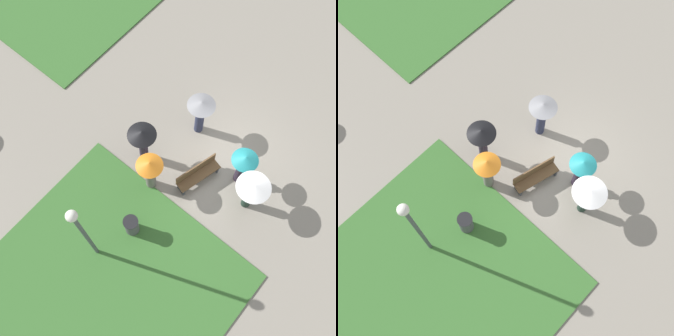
% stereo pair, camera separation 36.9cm
% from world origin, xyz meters
% --- Properties ---
extents(ground_plane, '(90.00, 90.00, 0.00)m').
position_xyz_m(ground_plane, '(0.00, 0.00, 0.00)').
color(ground_plane, gray).
extents(lawn_patch_near, '(8.90, 7.54, 0.06)m').
position_xyz_m(lawn_patch_near, '(-6.85, 0.41, 0.03)').
color(lawn_patch_near, '#386B2D').
rests_on(lawn_patch_near, ground_plane).
extents(park_bench, '(1.71, 0.84, 0.90)m').
position_xyz_m(park_bench, '(-1.16, 0.52, 0.47)').
color(park_bench, brown).
rests_on(park_bench, ground_plane).
extents(lamp_post, '(0.32, 0.32, 4.28)m').
position_xyz_m(lamp_post, '(-5.33, 1.42, 2.76)').
color(lamp_post, '#474C51').
rests_on(lamp_post, ground_plane).
extents(trash_bin, '(0.51, 0.51, 0.96)m').
position_xyz_m(trash_bin, '(-4.02, 1.02, 0.48)').
color(trash_bin, '#4C4C51').
rests_on(trash_bin, ground_plane).
extents(crowd_person_grey, '(1.00, 1.00, 1.88)m').
position_xyz_m(crowd_person_grey, '(0.46, 1.72, 1.32)').
color(crowd_person_grey, '#282D47').
rests_on(crowd_person_grey, ground_plane).
extents(crowd_person_orange, '(0.91, 0.91, 1.88)m').
position_xyz_m(crowd_person_orange, '(-2.35, 1.62, 1.26)').
color(crowd_person_orange, slate).
rests_on(crowd_person_orange, ground_plane).
extents(crowd_person_white, '(1.14, 1.14, 1.78)m').
position_xyz_m(crowd_person_white, '(-0.80, -1.36, 1.33)').
color(crowd_person_white, '#1E3328').
rests_on(crowd_person_white, ground_plane).
extents(crowd_person_teal, '(0.90, 0.90, 1.80)m').
position_xyz_m(crowd_person_teal, '(-0.20, -0.60, 1.24)').
color(crowd_person_teal, '#2D2333').
rests_on(crowd_person_teal, ground_plane).
extents(crowd_person_black, '(0.99, 0.99, 1.90)m').
position_xyz_m(crowd_person_black, '(-1.69, 2.52, 1.37)').
color(crowd_person_black, '#2D2333').
rests_on(crowd_person_black, ground_plane).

